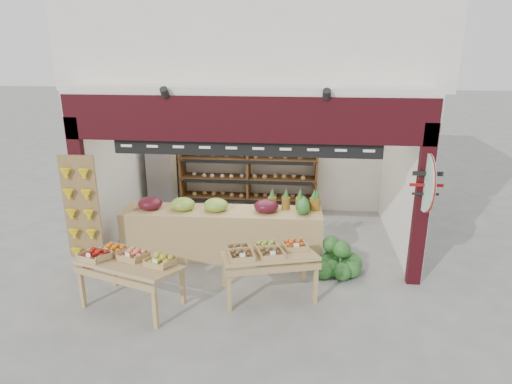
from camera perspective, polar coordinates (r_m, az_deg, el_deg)
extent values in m
plane|color=slate|center=(8.81, -0.42, -7.01)|extent=(60.00, 60.00, 0.00)
cube|color=white|center=(10.48, 0.84, 5.87)|extent=(5.76, 0.18, 3.00)
cube|color=white|center=(9.52, -17.05, 3.74)|extent=(0.18, 3.38, 3.00)
cube|color=white|center=(9.03, 17.89, 2.88)|extent=(0.18, 3.38, 3.00)
cube|color=white|center=(8.58, -0.05, 13.60)|extent=(5.76, 3.38, 0.12)
cube|color=white|center=(9.65, 0.61, 20.92)|extent=(6.36, 4.60, 2.40)
cube|color=black|center=(7.00, -1.35, 9.09)|extent=(5.70, 0.14, 0.70)
cube|color=black|center=(8.11, -20.95, -0.48)|extent=(0.22, 0.14, 2.65)
cube|color=black|center=(7.54, 19.98, -1.78)|extent=(0.22, 0.14, 2.65)
cube|color=black|center=(7.12, -1.30, 5.55)|extent=(4.20, 0.05, 0.26)
cylinder|color=white|center=(7.12, -0.44, 7.62)|extent=(0.34, 0.05, 0.34)
cube|color=olive|center=(8.08, -20.95, -1.87)|extent=(0.60, 0.04, 1.80)
cylinder|color=silver|center=(7.33, 20.50, 1.10)|extent=(0.04, 0.90, 0.90)
cylinder|color=maroon|center=(7.31, 20.55, 1.04)|extent=(0.01, 0.92, 0.92)
cube|color=brown|center=(10.62, -9.16, 1.98)|extent=(0.05, 0.51, 1.63)
cube|color=brown|center=(10.35, -0.96, 1.77)|extent=(0.05, 0.51, 1.63)
cube|color=brown|center=(10.30, 7.51, 1.53)|extent=(0.05, 0.51, 1.63)
cube|color=brown|center=(10.49, -0.94, -0.62)|extent=(3.05, 0.51, 0.04)
cube|color=brown|center=(10.35, -0.96, 1.77)|extent=(3.05, 0.51, 0.04)
cube|color=brown|center=(10.23, -0.97, 4.23)|extent=(3.05, 0.51, 0.04)
cube|color=brown|center=(10.15, -0.98, 6.18)|extent=(3.05, 0.51, 0.04)
cone|color=olive|center=(10.32, -7.78, 7.02)|extent=(0.32, 0.32, 0.28)
cone|color=olive|center=(10.23, -5.10, 7.00)|extent=(0.32, 0.32, 0.28)
cone|color=olive|center=(10.15, -2.36, 6.97)|extent=(0.32, 0.32, 0.28)
cone|color=olive|center=(10.10, 0.40, 6.93)|extent=(0.32, 0.32, 0.28)
cone|color=olive|center=(10.07, 3.19, 6.86)|extent=(0.32, 0.32, 0.28)
cone|color=olive|center=(10.06, 5.99, 6.78)|extent=(0.32, 0.32, 0.28)
cube|color=silver|center=(10.68, -11.51, 1.97)|extent=(0.77, 0.77, 1.65)
cube|color=beige|center=(9.26, -11.69, -4.87)|extent=(0.49, 0.42, 0.36)
cube|color=beige|center=(9.12, -11.52, -2.98)|extent=(0.44, 0.39, 0.30)
cube|color=#16531D|center=(9.17, -8.26, -5.12)|extent=(0.46, 0.39, 0.30)
cube|color=beige|center=(9.54, -8.31, -4.22)|extent=(0.42, 0.36, 0.28)
cube|color=tan|center=(8.35, -4.25, -5.18)|extent=(3.60, 0.80, 0.90)
ellipsoid|color=#59141E|center=(8.42, -13.10, -1.41)|extent=(0.44, 0.40, 0.24)
ellipsoid|color=#8CB23F|center=(8.27, -9.13, -1.52)|extent=(0.44, 0.40, 0.24)
ellipsoid|color=#8CB23F|center=(8.16, -5.03, -1.63)|extent=(0.44, 0.40, 0.24)
ellipsoid|color=#59141E|center=(8.07, 1.27, -1.78)|extent=(0.44, 0.40, 0.24)
cylinder|color=olive|center=(8.21, 2.02, -1.37)|extent=(0.15, 0.15, 0.22)
cylinder|color=olive|center=(8.20, 3.75, -1.41)|extent=(0.15, 0.15, 0.22)
cylinder|color=olive|center=(8.21, 5.49, -1.45)|extent=(0.15, 0.15, 0.22)
cylinder|color=olive|center=(8.22, 7.23, -1.48)|extent=(0.15, 0.15, 0.22)
cylinder|color=olive|center=(8.22, 7.57, -1.49)|extent=(0.15, 0.15, 0.22)
cube|color=tan|center=(6.99, -15.41, -8.80)|extent=(1.61, 1.21, 0.22)
cube|color=tan|center=(7.35, -20.88, -11.36)|extent=(0.08, 0.08, 0.57)
cube|color=tan|center=(6.58, -12.46, -14.22)|extent=(0.08, 0.08, 0.57)
cube|color=tan|center=(7.78, -17.37, -9.25)|extent=(0.08, 0.08, 0.57)
cube|color=tan|center=(7.05, -9.15, -11.60)|extent=(0.08, 0.08, 0.57)
cube|color=tan|center=(7.01, 1.61, -8.00)|extent=(1.58, 1.13, 0.22)
cube|color=tan|center=(6.82, -3.39, -12.54)|extent=(0.07, 0.07, 0.57)
cube|color=tan|center=(7.04, 7.44, -11.57)|extent=(0.07, 0.07, 0.57)
cube|color=tan|center=(7.41, -3.96, -9.84)|extent=(0.07, 0.07, 0.57)
cube|color=tan|center=(7.62, 5.98, -9.06)|extent=(0.07, 0.07, 0.57)
sphere|color=#1C4D19|center=(7.86, 9.46, -9.37)|extent=(0.31, 0.31, 0.31)
sphere|color=#1C4D19|center=(7.89, 11.86, -9.40)|extent=(0.31, 0.31, 0.31)
sphere|color=#1C4D19|center=(8.15, 9.31, -8.29)|extent=(0.31, 0.31, 0.31)
sphere|color=#1C4D19|center=(8.18, 11.63, -8.33)|extent=(0.31, 0.31, 0.31)
sphere|color=#1C4D19|center=(7.90, 10.68, -7.06)|extent=(0.31, 0.31, 0.31)
sphere|color=#1C4D19|center=(7.78, 10.73, -9.76)|extent=(0.31, 0.31, 0.31)
sphere|color=#1C4D19|center=(8.00, 8.59, -8.80)|extent=(0.31, 0.31, 0.31)
sphere|color=#1C4D19|center=(8.05, 9.40, -6.47)|extent=(0.31, 0.31, 0.31)
sphere|color=#1C4D19|center=(8.07, 12.11, -8.75)|extent=(0.31, 0.31, 0.31)
sphere|color=#1C4D19|center=(7.77, 8.52, -9.65)|extent=(0.31, 0.31, 0.31)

